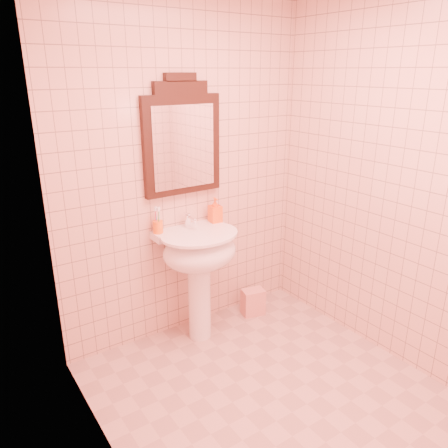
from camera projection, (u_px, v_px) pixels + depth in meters
floor at (277, 399)px, 2.76m from camera, size 2.20×2.20×0.00m
back_wall at (185, 174)px, 3.20m from camera, size 2.00×0.02×2.50m
pedestal_sink at (199, 258)px, 3.20m from camera, size 0.58×0.58×0.86m
faucet at (189, 220)px, 3.22m from camera, size 0.04×0.16×0.11m
mirror at (182, 140)px, 3.08m from camera, size 0.60×0.06×0.84m
toothbrush_cup at (158, 227)px, 3.12m from camera, size 0.07×0.07×0.17m
soap_dispenser at (215, 210)px, 3.33m from camera, size 0.09×0.10×0.19m
towel at (253, 302)px, 3.70m from camera, size 0.21×0.16×0.22m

